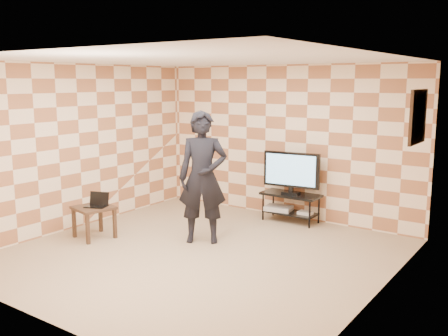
# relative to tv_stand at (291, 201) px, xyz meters

# --- Properties ---
(floor) EXTENTS (5.00, 5.00, 0.00)m
(floor) POSITION_rel_tv_stand_xyz_m (-0.28, -2.21, -0.37)
(floor) COLOR #9D8B6C
(floor) RESTS_ON ground
(wall_back) EXTENTS (5.00, 0.02, 2.70)m
(wall_back) POSITION_rel_tv_stand_xyz_m (-0.28, 0.29, 0.98)
(wall_back) COLOR beige
(wall_back) RESTS_ON ground
(wall_front) EXTENTS (5.00, 0.02, 2.70)m
(wall_front) POSITION_rel_tv_stand_xyz_m (-0.28, -4.71, 0.98)
(wall_front) COLOR beige
(wall_front) RESTS_ON ground
(wall_left) EXTENTS (0.02, 5.00, 2.70)m
(wall_left) POSITION_rel_tv_stand_xyz_m (-2.78, -2.21, 0.98)
(wall_left) COLOR beige
(wall_left) RESTS_ON ground
(wall_right) EXTENTS (0.02, 5.00, 2.70)m
(wall_right) POSITION_rel_tv_stand_xyz_m (2.22, -2.21, 0.98)
(wall_right) COLOR beige
(wall_right) RESTS_ON ground
(ceiling) EXTENTS (5.00, 5.00, 0.02)m
(ceiling) POSITION_rel_tv_stand_xyz_m (-0.28, -2.21, 2.33)
(ceiling) COLOR white
(ceiling) RESTS_ON wall_back
(wall_art) EXTENTS (0.04, 0.72, 0.72)m
(wall_art) POSITION_rel_tv_stand_xyz_m (2.19, -0.66, 1.58)
(wall_art) COLOR black
(wall_art) RESTS_ON wall_right
(tv_stand) EXTENTS (1.02, 0.46, 0.50)m
(tv_stand) POSITION_rel_tv_stand_xyz_m (0.00, 0.00, 0.00)
(tv_stand) COLOR black
(tv_stand) RESTS_ON floor
(tv) EXTENTS (0.99, 0.22, 0.72)m
(tv) POSITION_rel_tv_stand_xyz_m (-0.00, -0.00, 0.53)
(tv) COLOR black
(tv) RESTS_ON tv_stand
(dvd_player) EXTENTS (0.51, 0.40, 0.08)m
(dvd_player) POSITION_rel_tv_stand_xyz_m (-0.22, -0.02, -0.16)
(dvd_player) COLOR #B2B2B4
(dvd_player) RESTS_ON tv_stand
(game_console) EXTENTS (0.24, 0.18, 0.05)m
(game_console) POSITION_rel_tv_stand_xyz_m (0.28, -0.00, -0.17)
(game_console) COLOR silver
(game_console) RESTS_ON tv_stand
(side_table) EXTENTS (0.65, 0.65, 0.50)m
(side_table) POSITION_rel_tv_stand_xyz_m (-2.09, -2.56, 0.05)
(side_table) COLOR #342417
(side_table) RESTS_ON floor
(laptop) EXTENTS (0.38, 0.35, 0.21)m
(laptop) POSITION_rel_tv_stand_xyz_m (-2.05, -2.51, 0.18)
(laptop) COLOR black
(laptop) RESTS_ON side_table
(person) EXTENTS (0.87, 0.79, 1.99)m
(person) POSITION_rel_tv_stand_xyz_m (-0.59, -1.73, 0.63)
(person) COLOR black
(person) RESTS_ON floor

